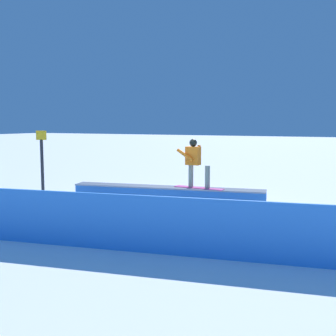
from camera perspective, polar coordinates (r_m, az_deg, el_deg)
name	(u,v)px	position (r m, az deg, el deg)	size (l,w,h in m)	color
ground_plane	(167,205)	(12.32, -0.15, -5.09)	(120.00, 120.00, 0.00)	white
grind_box	(167,197)	(12.28, -0.15, -3.95)	(5.70, 1.50, 0.55)	blue
snowboarder	(195,161)	(11.97, 3.69, 0.91)	(1.50, 0.42, 1.41)	#BF3283
safety_fence	(68,219)	(8.47, -13.46, -6.79)	(12.04, 0.06, 1.09)	#3486EE
trail_marker	(42,162)	(14.06, -16.83, 0.81)	(0.40, 0.10, 2.16)	#262628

